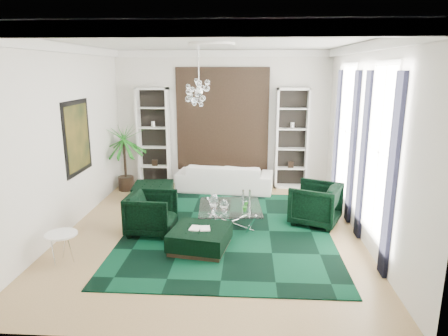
# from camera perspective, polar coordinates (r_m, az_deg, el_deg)

# --- Properties ---
(floor) EXTENTS (6.00, 7.00, 0.02)m
(floor) POSITION_cam_1_polar(r_m,az_deg,el_deg) (8.47, -1.74, -9.00)
(floor) COLOR tan
(floor) RESTS_ON ground
(ceiling) EXTENTS (6.00, 7.00, 0.02)m
(ceiling) POSITION_cam_1_polar(r_m,az_deg,el_deg) (7.82, -1.95, 17.74)
(ceiling) COLOR white
(ceiling) RESTS_ON ground
(wall_back) EXTENTS (6.00, 0.02, 3.80)m
(wall_back) POSITION_cam_1_polar(r_m,az_deg,el_deg) (11.39, -0.21, 6.93)
(wall_back) COLOR silver
(wall_back) RESTS_ON ground
(wall_front) EXTENTS (6.00, 0.02, 3.80)m
(wall_front) POSITION_cam_1_polar(r_m,az_deg,el_deg) (4.54, -5.91, -4.01)
(wall_front) COLOR silver
(wall_front) RESTS_ON ground
(wall_left) EXTENTS (0.02, 7.00, 3.80)m
(wall_left) POSITION_cam_1_polar(r_m,az_deg,el_deg) (8.73, -21.96, 3.76)
(wall_left) COLOR silver
(wall_left) RESTS_ON ground
(wall_right) EXTENTS (0.02, 7.00, 3.80)m
(wall_right) POSITION_cam_1_polar(r_m,az_deg,el_deg) (8.22, 19.60, 3.38)
(wall_right) COLOR silver
(wall_right) RESTS_ON ground
(crown_molding) EXTENTS (6.00, 7.00, 0.18)m
(crown_molding) POSITION_cam_1_polar(r_m,az_deg,el_deg) (7.81, -1.95, 16.93)
(crown_molding) COLOR white
(crown_molding) RESTS_ON ceiling
(ceiling_medallion) EXTENTS (0.90, 0.90, 0.05)m
(ceiling_medallion) POSITION_cam_1_polar(r_m,az_deg,el_deg) (8.11, -1.74, 17.32)
(ceiling_medallion) COLOR white
(ceiling_medallion) RESTS_ON ceiling
(tapestry) EXTENTS (2.50, 0.06, 2.80)m
(tapestry) POSITION_cam_1_polar(r_m,az_deg,el_deg) (11.34, -0.23, 6.90)
(tapestry) COLOR black
(tapestry) RESTS_ON wall_back
(shelving_left) EXTENTS (0.90, 0.38, 2.80)m
(shelving_left) POSITION_cam_1_polar(r_m,az_deg,el_deg) (11.55, -10.00, 4.31)
(shelving_left) COLOR white
(shelving_left) RESTS_ON floor
(shelving_right) EXTENTS (0.90, 0.38, 2.80)m
(shelving_right) POSITION_cam_1_polar(r_m,az_deg,el_deg) (11.30, 9.66, 4.12)
(shelving_right) COLOR white
(shelving_right) RESTS_ON floor
(painting) EXTENTS (0.04, 1.30, 1.60)m
(painting) POSITION_cam_1_polar(r_m,az_deg,el_deg) (9.26, -20.15, 4.14)
(painting) COLOR black
(painting) RESTS_ON wall_left
(window_near) EXTENTS (0.03, 1.10, 2.90)m
(window_near) POSITION_cam_1_polar(r_m,az_deg,el_deg) (7.36, 21.32, 2.08)
(window_near) COLOR white
(window_near) RESTS_ON wall_right
(curtain_near_a) EXTENTS (0.07, 0.30, 3.25)m
(curtain_near_a) POSITION_cam_1_polar(r_m,az_deg,el_deg) (6.69, 22.83, -1.39)
(curtain_near_a) COLOR black
(curtain_near_a) RESTS_ON floor
(curtain_near_b) EXTENTS (0.07, 0.30, 3.25)m
(curtain_near_b) POSITION_cam_1_polar(r_m,az_deg,el_deg) (8.13, 19.31, 1.51)
(curtain_near_b) COLOR black
(curtain_near_b) RESTS_ON floor
(window_far) EXTENTS (0.03, 1.10, 2.90)m
(window_far) POSITION_cam_1_polar(r_m,az_deg,el_deg) (9.64, 17.08, 5.03)
(window_far) COLOR white
(window_far) RESTS_ON wall_right
(curtain_far_a) EXTENTS (0.07, 0.30, 3.25)m
(curtain_far_a) POSITION_cam_1_polar(r_m,az_deg,el_deg) (8.93, 17.89, 2.67)
(curtain_far_a) COLOR black
(curtain_far_a) RESTS_ON floor
(curtain_far_b) EXTENTS (0.07, 0.30, 3.25)m
(curtain_far_b) POSITION_cam_1_polar(r_m,az_deg,el_deg) (10.42, 15.82, 4.36)
(curtain_far_b) COLOR black
(curtain_far_b) RESTS_ON floor
(rug) EXTENTS (4.20, 5.00, 0.02)m
(rug) POSITION_cam_1_polar(r_m,az_deg,el_deg) (8.45, 0.52, -8.90)
(rug) COLOR black
(rug) RESTS_ON floor
(sofa) EXTENTS (2.68, 1.26, 0.76)m
(sofa) POSITION_cam_1_polar(r_m,az_deg,el_deg) (11.04, 0.14, -1.34)
(sofa) COLOR white
(sofa) RESTS_ON floor
(armchair_left) EXTENTS (0.98, 0.96, 0.85)m
(armchair_left) POSITION_cam_1_polar(r_m,az_deg,el_deg) (8.35, -10.31, -6.37)
(armchair_left) COLOR black
(armchair_left) RESTS_ON floor
(armchair_right) EXTENTS (1.30, 1.29, 0.90)m
(armchair_right) POSITION_cam_1_polar(r_m,az_deg,el_deg) (8.90, 12.92, -5.02)
(armchair_right) COLOR black
(armchair_right) RESTS_ON floor
(coffee_table) EXTENTS (1.40, 1.40, 0.45)m
(coffee_table) POSITION_cam_1_polar(r_m,az_deg,el_deg) (8.61, 0.87, -6.93)
(coffee_table) COLOR white
(coffee_table) RESTS_ON floor
(ottoman_side) EXTENTS (1.06, 1.06, 0.43)m
(ottoman_side) POSITION_cam_1_polar(r_m,az_deg,el_deg) (10.42, -10.07, -3.45)
(ottoman_side) COLOR black
(ottoman_side) RESTS_ON floor
(ottoman_front) EXTENTS (1.19, 1.19, 0.41)m
(ottoman_front) POSITION_cam_1_polar(r_m,az_deg,el_deg) (7.59, -3.42, -10.08)
(ottoman_front) COLOR black
(ottoman_front) RESTS_ON floor
(book) EXTENTS (0.39, 0.26, 0.03)m
(book) POSITION_cam_1_polar(r_m,az_deg,el_deg) (7.50, -3.45, -8.55)
(book) COLOR white
(book) RESTS_ON ottoman_front
(side_table) EXTENTS (0.68, 0.68, 0.52)m
(side_table) POSITION_cam_1_polar(r_m,az_deg,el_deg) (7.62, -22.05, -10.57)
(side_table) COLOR white
(side_table) RESTS_ON floor
(palm) EXTENTS (1.82, 1.82, 2.34)m
(palm) POSITION_cam_1_polar(r_m,az_deg,el_deg) (11.25, -14.07, 2.65)
(palm) COLOR #1C6B1B
(palm) RESTS_ON floor
(chandelier) EXTENTS (0.92, 0.92, 0.63)m
(chandelier) POSITION_cam_1_polar(r_m,az_deg,el_deg) (8.24, -3.59, 10.84)
(chandelier) COLOR white
(chandelier) RESTS_ON ceiling
(table_plant) EXTENTS (0.13, 0.10, 0.22)m
(table_plant) POSITION_cam_1_polar(r_m,az_deg,el_deg) (8.23, 3.06, -5.46)
(table_plant) COLOR #1C6B1B
(table_plant) RESTS_ON coffee_table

